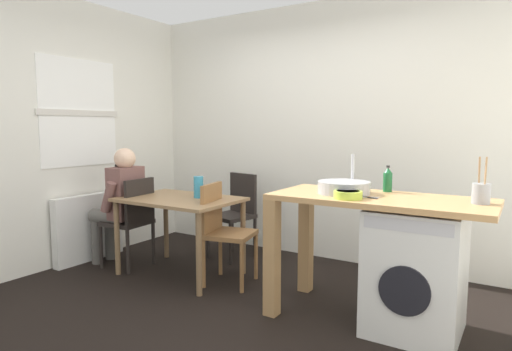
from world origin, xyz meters
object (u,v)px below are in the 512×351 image
chair_person_seat (132,217)px  mixing_bowl (348,194)px  chair_opposite (223,227)px  utensil_crock (481,193)px  seated_person (120,200)px  dining_table (180,208)px  washing_machine (415,271)px  chair_spare_by_wall (236,210)px  bottle_tall_green (388,180)px  vase (198,187)px

chair_person_seat → mixing_bowl: mixing_bowl is taller
chair_opposite → utensil_crock: 2.11m
seated_person → dining_table: bearing=-85.2°
dining_table → washing_machine: (2.16, -0.04, -0.21)m
chair_spare_by_wall → bottle_tall_green: bearing=174.4°
chair_opposite → seated_person: 1.20m
seated_person → vase: size_ratio=5.88×
chair_spare_by_wall → chair_person_seat: bearing=64.5°
dining_table → chair_spare_by_wall: (0.12, 0.77, -0.14)m
seated_person → mixing_bowl: (2.45, -0.14, 0.28)m
chair_person_seat → seated_person: seated_person is taller
washing_machine → vase: size_ratio=4.21×
mixing_bowl → vase: size_ratio=0.95×
chair_spare_by_wall → vase: 0.75m
chair_opposite → washing_machine: 1.69m
dining_table → mixing_bowl: size_ratio=5.67×
chair_opposite → washing_machine: size_ratio=1.05×
dining_table → mixing_bowl: bearing=-7.9°
chair_person_seat → washing_machine: (2.71, 0.05, -0.08)m
dining_table → bottle_tall_green: size_ratio=5.54×
chair_opposite → washing_machine: chair_opposite is taller
chair_opposite → utensil_crock: utensil_crock is taller
dining_table → seated_person: 0.71m
chair_person_seat → bottle_tall_green: (2.43, 0.31, 0.50)m
seated_person → utensil_crock: (3.24, 0.11, 0.32)m
seated_person → washing_machine: bearing=-92.5°
vase → mixing_bowl: bearing=-12.1°
mixing_bowl → vase: mixing_bowl is taller
chair_person_seat → seated_person: 0.23m
dining_table → chair_spare_by_wall: bearing=81.5°
seated_person → washing_machine: (2.87, 0.06, -0.24)m
mixing_bowl → chair_person_seat: bearing=176.3°
dining_table → seated_person: bearing=-171.5°
dining_table → mixing_bowl: mixing_bowl is taller
chair_spare_by_wall → dining_table: bearing=93.3°
dining_table → vase: (0.15, 0.10, 0.20)m
washing_machine → chair_spare_by_wall: bearing=158.3°
vase → washing_machine: bearing=-4.1°
chair_opposite → bottle_tall_green: (1.41, 0.18, 0.50)m
chair_opposite → mixing_bowl: (1.27, -0.28, 0.44)m
dining_table → chair_opposite: chair_opposite is taller
dining_table → chair_spare_by_wall: chair_spare_by_wall is taller
dining_table → vase: vase is taller
dining_table → chair_opposite: 0.50m
bottle_tall_green → utensil_crock: (0.65, -0.21, -0.02)m
seated_person → utensil_crock: utensil_crock is taller
mixing_bowl → seated_person: bearing=176.8°
chair_spare_by_wall → vase: bearing=104.8°
vase → bottle_tall_green: bearing=3.9°
chair_spare_by_wall → utensil_crock: utensil_crock is taller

